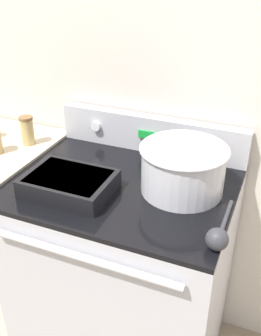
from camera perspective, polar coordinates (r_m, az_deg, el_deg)
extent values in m
cube|color=beige|center=(1.60, 4.06, 14.09)|extent=(8.00, 0.05, 2.50)
cube|color=#BCBCC1|center=(1.73, -0.84, -15.59)|extent=(0.80, 0.63, 0.90)
cube|color=black|center=(1.44, -0.98, -2.53)|extent=(0.80, 0.63, 0.02)
cylinder|color=silver|center=(1.24, -7.21, -12.72)|extent=(0.66, 0.02, 0.02)
cube|color=#BCBCC1|center=(1.63, 3.05, 4.98)|extent=(0.80, 0.05, 0.15)
cylinder|color=white|center=(1.69, -5.04, 6.06)|extent=(0.04, 0.02, 0.04)
cylinder|color=white|center=(1.54, 11.02, 3.25)|extent=(0.04, 0.02, 0.04)
cube|color=green|center=(1.60, 2.67, 4.79)|extent=(0.09, 0.01, 0.03)
cylinder|color=silver|center=(1.36, 7.61, -0.21)|extent=(0.29, 0.29, 0.17)
torus|color=silver|center=(1.33, 7.83, 2.74)|extent=(0.31, 0.31, 0.01)
cylinder|color=beige|center=(1.33, 7.80, 2.24)|extent=(0.26, 0.26, 0.02)
cube|color=black|center=(1.39, -8.89, -2.25)|extent=(0.30, 0.22, 0.06)
cube|color=#D1BC7A|center=(1.38, -8.94, -1.73)|extent=(0.27, 0.19, 0.04)
cylinder|color=#333338|center=(1.26, 13.46, -7.67)|extent=(0.01, 0.24, 0.01)
sphere|color=#333338|center=(1.15, 12.45, -10.07)|extent=(0.07, 0.07, 0.07)
cylinder|color=tan|center=(1.73, -14.72, 5.10)|extent=(0.05, 0.05, 0.11)
cylinder|color=brown|center=(1.70, -14.98, 7.00)|extent=(0.06, 0.06, 0.01)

